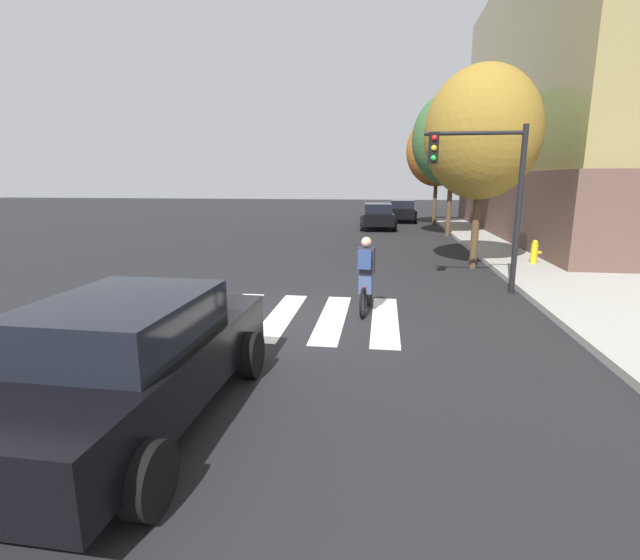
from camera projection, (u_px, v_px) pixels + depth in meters
name	position (u px, v px, depth m)	size (l,w,h in m)	color
ground_plane	(290.00, 316.00, 9.94)	(120.00, 120.00, 0.00)	black
crosswalk_stripes	(282.00, 316.00, 9.96)	(4.99, 3.50, 0.01)	silver
manhole_cover	(194.00, 379.00, 6.79)	(0.64, 0.64, 0.01)	#473D1E
sedan_near	(133.00, 359.00, 5.43)	(2.24, 4.64, 1.59)	black
sedan_mid	(378.00, 216.00, 27.45)	(2.24, 4.45, 1.51)	black
sedan_far	(403.00, 211.00, 32.20)	(2.23, 4.40, 1.49)	black
cyclist	(366.00, 275.00, 10.03)	(0.38, 1.71, 1.69)	black
traffic_light_near	(486.00, 181.00, 11.45)	(2.47, 0.28, 4.20)	black
fire_hydrant	(534.00, 252.00, 15.34)	(0.33, 0.22, 0.78)	gold
street_tree_near	(482.00, 133.00, 14.42)	(3.58, 3.58, 6.37)	#4C3823
street_tree_mid	(453.00, 139.00, 22.91)	(4.04, 4.04, 7.19)	#4C3823
street_tree_far	(438.00, 150.00, 29.16)	(3.91, 3.91, 6.95)	#4C3823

